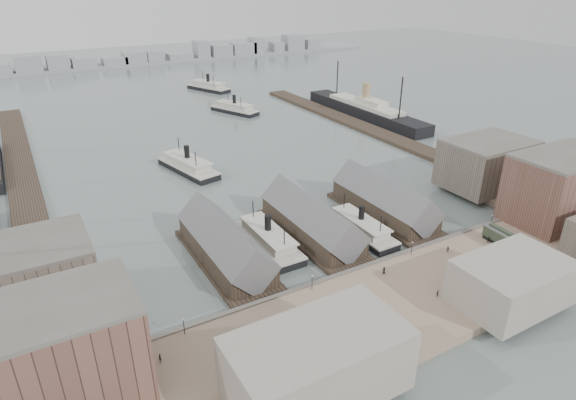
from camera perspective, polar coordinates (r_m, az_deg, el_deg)
ground at (r=124.39m, az=6.96°, el=-7.61°), size 900.00×900.00×0.00m
quay at (r=111.53m, az=13.20°, el=-11.86°), size 180.00×30.00×2.00m
seawall at (r=120.37m, az=8.47°, el=-8.28°), size 180.00×1.20×2.30m
west_wharf at (r=194.18m, az=-28.92°, el=1.97°), size 10.00×220.00×1.60m
east_wharf at (r=233.47m, az=9.40°, el=8.34°), size 10.00×180.00×1.60m
ferry_shed_west at (r=123.52m, az=-7.48°, el=-5.37°), size 14.00×42.00×12.60m
ferry_shed_center at (r=133.97m, az=2.80°, el=-2.59°), size 14.00×42.00×12.60m
ferry_shed_east at (r=148.28m, az=11.31°, el=-0.22°), size 14.00×42.00×12.60m
warehouse_west_front at (r=90.15m, az=-27.40°, el=-16.58°), size 32.00×18.00×18.00m
warehouse_west_back at (r=116.14m, az=-28.42°, el=-8.17°), size 26.00×20.00×14.00m
warehouse_east_front at (r=158.52m, az=29.55°, el=1.26°), size 30.00×18.00×19.00m
warehouse_east_back at (r=174.41m, az=22.44°, el=3.96°), size 28.00×20.00×15.00m
street_bldg_center at (r=115.39m, az=25.03°, el=-8.81°), size 24.00×16.00×10.00m
street_bldg_west at (r=85.00m, az=3.48°, el=-18.77°), size 30.00×16.00×12.00m
lamp_post_far_w at (r=99.80m, az=-12.27°, el=-14.09°), size 0.44×0.44×3.92m
lamp_post_near_w at (r=109.74m, az=2.88°, el=-9.42°), size 0.44×0.44×3.92m
lamp_post_near_e at (r=126.20m, az=14.49°, el=-5.28°), size 0.44×0.44×3.92m
lamp_post_far_e at (r=147.00m, az=23.02°, el=-2.05°), size 0.44×0.44×3.92m
far_shore at (r=426.06m, az=-21.87°, el=14.90°), size 500.00×40.00×15.72m
ferry_docked_west at (r=130.33m, az=-2.37°, el=-4.60°), size 8.28×27.60×9.86m
ferry_docked_east at (r=137.97m, az=8.60°, el=-3.16°), size 7.71×25.69×9.18m
ferry_open_near at (r=183.62m, az=-11.76°, el=4.06°), size 15.48×31.33×10.74m
ferry_open_mid at (r=262.59m, az=-6.34°, el=10.74°), size 18.77×29.25×10.07m
ferry_open_far at (r=318.35m, az=-9.41°, el=13.14°), size 20.27×31.97×10.99m
ocean_steamer at (r=256.04m, az=9.14°, el=10.53°), size 11.88×86.82×17.36m
tram at (r=138.82m, az=24.05°, el=-4.18°), size 3.54×11.36×3.99m
horse_cart_left at (r=95.99m, az=-3.75°, el=-16.77°), size 4.53×4.09×1.72m
horse_cart_center at (r=101.46m, az=6.51°, el=-14.23°), size 4.93×1.72×1.59m
horse_cart_right at (r=123.93m, az=21.22°, el=-7.91°), size 4.89×3.01×1.70m
pedestrian_0 at (r=96.16m, az=-14.93°, el=-17.65°), size 0.72×0.79×1.77m
pedestrian_1 at (r=94.62m, az=-6.51°, el=-17.67°), size 0.96×0.84×1.67m
pedestrian_2 at (r=100.83m, az=-1.75°, el=-14.30°), size 1.18×1.27×1.72m
pedestrian_3 at (r=95.84m, az=4.75°, el=-16.85°), size 0.96×1.13×1.82m
pedestrian_4 at (r=118.30m, az=11.31°, el=-8.17°), size 0.89×0.58×1.80m
pedestrian_5 at (r=113.41m, az=17.30°, el=-10.55°), size 0.57×0.71×1.74m
pedestrian_6 at (r=131.15m, az=18.40°, el=-5.55°), size 0.83×0.93×1.59m
pedestrian_7 at (r=129.27m, az=25.22°, el=-7.27°), size 1.21×0.98×1.63m
pedestrian_8 at (r=139.34m, az=22.65°, el=-4.35°), size 1.07×0.58×1.73m
pedestrian_9 at (r=153.31m, az=30.29°, el=-3.30°), size 0.57×0.81×1.56m
pedestrian_10 at (r=95.36m, az=-2.83°, el=-17.06°), size 1.06×0.97×1.75m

